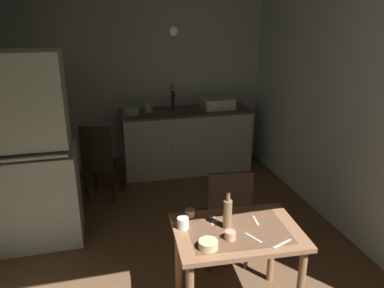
# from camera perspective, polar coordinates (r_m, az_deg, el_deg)

# --- Properties ---
(ground_plane) EXTENTS (4.90, 4.90, 0.00)m
(ground_plane) POSITION_cam_1_polar(r_m,az_deg,el_deg) (4.11, -3.41, -13.42)
(ground_plane) COLOR brown
(wall_back) EXTENTS (3.66, 0.10, 2.42)m
(wall_back) POSITION_cam_1_polar(r_m,az_deg,el_deg) (5.52, -7.69, 8.69)
(wall_back) COLOR silver
(wall_back) RESTS_ON ground
(wall_right) EXTENTS (0.10, 4.00, 2.42)m
(wall_right) POSITION_cam_1_polar(r_m,az_deg,el_deg) (4.31, 20.98, 4.46)
(wall_right) COLOR silver
(wall_right) RESTS_ON ground
(hutch_cabinet) EXTENTS (0.87, 0.55, 1.92)m
(hutch_cabinet) POSITION_cam_1_polar(r_m,az_deg,el_deg) (3.92, -23.75, -2.13)
(hutch_cabinet) COLOR #B4B8AB
(hutch_cabinet) RESTS_ON ground
(counter_cabinet) EXTENTS (1.85, 0.64, 0.91)m
(counter_cabinet) POSITION_cam_1_polar(r_m,az_deg,el_deg) (5.46, -0.87, 0.56)
(counter_cabinet) COLOR #B4B8AB
(counter_cabinet) RESTS_ON ground
(sink_basin) EXTENTS (0.44, 0.34, 0.15)m
(sink_basin) POSITION_cam_1_polar(r_m,az_deg,el_deg) (5.43, 3.93, 6.25)
(sink_basin) COLOR white
(sink_basin) RESTS_ON counter_cabinet
(hand_pump) EXTENTS (0.05, 0.27, 0.39)m
(hand_pump) POSITION_cam_1_polar(r_m,az_deg,el_deg) (5.29, -2.97, 6.93)
(hand_pump) COLOR #232328
(hand_pump) RESTS_ON counter_cabinet
(mixing_bowl_counter) EXTENTS (0.21, 0.21, 0.08)m
(mixing_bowl_counter) POSITION_cam_1_polar(r_m,az_deg,el_deg) (5.15, -9.27, 4.87)
(mixing_bowl_counter) COLOR #ADD1C1
(mixing_bowl_counter) RESTS_ON counter_cabinet
(stoneware_crock) EXTENTS (0.11, 0.11, 0.13)m
(stoneware_crock) POSITION_cam_1_polar(r_m,az_deg,el_deg) (5.26, -6.63, 5.58)
(stoneware_crock) COLOR beige
(stoneware_crock) RESTS_ON counter_cabinet
(dining_table) EXTENTS (0.97, 0.71, 0.72)m
(dining_table) POSITION_cam_1_polar(r_m,az_deg,el_deg) (2.90, 6.88, -14.84)
(dining_table) COLOR #996A4A
(dining_table) RESTS_ON ground
(chair_far_side) EXTENTS (0.46, 0.46, 0.98)m
(chair_far_side) POSITION_cam_1_polar(r_m,az_deg,el_deg) (3.42, 5.36, -10.89)
(chair_far_side) COLOR #2D211D
(chair_far_side) RESTS_ON ground
(chair_by_counter) EXTENTS (0.51, 0.51, 0.99)m
(chair_by_counter) POSITION_cam_1_polar(r_m,az_deg,el_deg) (4.69, -13.85, -2.59)
(chair_by_counter) COLOR black
(chair_by_counter) RESTS_ON ground
(serving_bowl_wide) EXTENTS (0.13, 0.13, 0.05)m
(serving_bowl_wide) POSITION_cam_1_polar(r_m,az_deg,el_deg) (2.62, 2.50, -15.08)
(serving_bowl_wide) COLOR beige
(serving_bowl_wide) RESTS_ON dining_table
(mug_dark) EXTENTS (0.08, 0.08, 0.06)m
(mug_dark) POSITION_cam_1_polar(r_m,az_deg,el_deg) (2.96, -0.35, -10.50)
(mug_dark) COLOR tan
(mug_dark) RESTS_ON dining_table
(teacup_cream) EXTENTS (0.08, 0.08, 0.06)m
(teacup_cream) POSITION_cam_1_polar(r_m,az_deg,el_deg) (2.71, 5.87, -13.69)
(teacup_cream) COLOR tan
(teacup_cream) RESTS_ON dining_table
(teacup_mint) EXTENTS (0.09, 0.09, 0.08)m
(teacup_mint) POSITION_cam_1_polar(r_m,az_deg,el_deg) (2.81, -1.39, -11.98)
(teacup_mint) COLOR white
(teacup_mint) RESTS_ON dining_table
(glass_bottle) EXTENTS (0.06, 0.06, 0.29)m
(glass_bottle) POSITION_cam_1_polar(r_m,az_deg,el_deg) (2.79, 5.46, -10.48)
(glass_bottle) COLOR olive
(glass_bottle) RESTS_ON dining_table
(table_knife) EXTENTS (0.17, 0.08, 0.00)m
(table_knife) POSITION_cam_1_polar(r_m,az_deg,el_deg) (2.74, 13.59, -14.58)
(table_knife) COLOR silver
(table_knife) RESTS_ON dining_table
(teaspoon_near_bowl) EXTENTS (0.03, 0.14, 0.00)m
(teaspoon_near_bowl) POSITION_cam_1_polar(r_m,az_deg,el_deg) (2.96, 9.69, -11.44)
(teaspoon_near_bowl) COLOR beige
(teaspoon_near_bowl) RESTS_ON dining_table
(teaspoon_by_cup) EXTENTS (0.08, 0.15, 0.00)m
(teaspoon_by_cup) POSITION_cam_1_polar(r_m,az_deg,el_deg) (2.76, 9.36, -13.95)
(teaspoon_by_cup) COLOR beige
(teaspoon_by_cup) RESTS_ON dining_table
(serving_spoon) EXTENTS (0.07, 0.12, 0.00)m
(serving_spoon) POSITION_cam_1_polar(r_m,az_deg,el_deg) (2.92, 3.27, -11.62)
(serving_spoon) COLOR beige
(serving_spoon) RESTS_ON dining_table
(pendant_bulb) EXTENTS (0.08, 0.08, 0.08)m
(pendant_bulb) POSITION_cam_1_polar(r_m,az_deg,el_deg) (3.47, -2.81, 16.85)
(pendant_bulb) COLOR #F9EFCC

